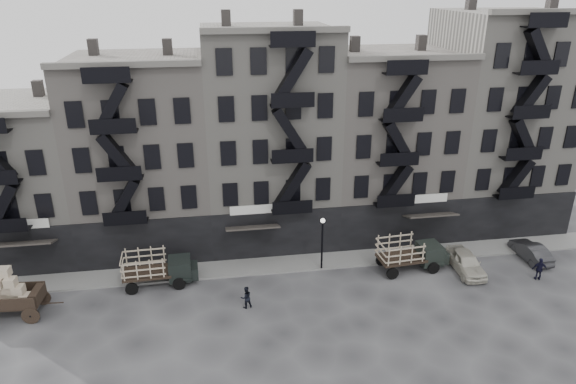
{
  "coord_description": "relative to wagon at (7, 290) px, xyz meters",
  "views": [
    {
      "loc": [
        -4.71,
        -30.18,
        20.21
      ],
      "look_at": [
        0.67,
        4.0,
        5.93
      ],
      "focal_mm": 32.0,
      "sensor_mm": 36.0,
      "label": 1
    }
  ],
  "objects": [
    {
      "name": "policeman",
      "position": [
        36.44,
        -1.34,
        -1.07
      ],
      "size": [
        1.1,
        0.69,
        1.74
      ],
      "primitive_type": "imported",
      "rotation": [
        0.0,
        0.0,
        2.86
      ],
      "color": "black",
      "rests_on": "ground"
    },
    {
      "name": "car_east",
      "position": [
        31.73,
        0.6,
        -1.19
      ],
      "size": [
        1.97,
        4.5,
        1.51
      ],
      "primitive_type": "imported",
      "rotation": [
        0.0,
        0.0,
        -0.04
      ],
      "color": "#B9B5A6",
      "rests_on": "ground"
    },
    {
      "name": "building_west",
      "position": [
        -1.89,
        9.69,
        4.06
      ],
      "size": [
        10.0,
        11.35,
        13.2
      ],
      "color": "gray",
      "rests_on": "ground"
    },
    {
      "name": "sidewalk",
      "position": [
        18.11,
        3.61,
        -1.87
      ],
      "size": [
        55.0,
        2.5,
        0.15
      ],
      "primitive_type": "cube",
      "color": "slate",
      "rests_on": "ground"
    },
    {
      "name": "pedestrian_mid",
      "position": [
        15.12,
        -1.49,
        -1.16
      ],
      "size": [
        0.89,
        0.76,
        1.57
      ],
      "primitive_type": "imported",
      "rotation": [
        0.0,
        0.0,
        3.39
      ],
      "color": "black",
      "rests_on": "ground"
    },
    {
      "name": "ground",
      "position": [
        18.11,
        -0.14,
        -1.94
      ],
      "size": [
        140.0,
        140.0,
        0.0
      ],
      "primitive_type": "plane",
      "color": "#38383A",
      "rests_on": "ground"
    },
    {
      "name": "wagon",
      "position": [
        0.0,
        0.0,
        0.0
      ],
      "size": [
        4.16,
        2.43,
        3.4
      ],
      "rotation": [
        0.0,
        0.0,
        -0.07
      ],
      "color": "black",
      "rests_on": "ground"
    },
    {
      "name": "building_mideast",
      "position": [
        28.11,
        9.68,
        5.56
      ],
      "size": [
        10.0,
        11.35,
        16.2
      ],
      "color": "gray",
      "rests_on": "ground"
    },
    {
      "name": "building_midwest",
      "position": [
        8.11,
        9.68,
        5.56
      ],
      "size": [
        10.0,
        11.35,
        16.2
      ],
      "color": "gray",
      "rests_on": "ground"
    },
    {
      "name": "lamp_post",
      "position": [
        21.11,
        2.46,
        0.84
      ],
      "size": [
        0.36,
        0.36,
        4.28
      ],
      "color": "black",
      "rests_on": "ground"
    },
    {
      "name": "building_center",
      "position": [
        18.11,
        9.68,
        6.56
      ],
      "size": [
        10.0,
        11.35,
        18.2
      ],
      "color": "gray",
      "rests_on": "ground"
    },
    {
      "name": "car_far",
      "position": [
        37.61,
        1.52,
        -1.27
      ],
      "size": [
        1.47,
        4.12,
        1.35
      ],
      "primitive_type": "imported",
      "rotation": [
        0.0,
        0.0,
        3.15
      ],
      "color": "#29292B",
      "rests_on": "ground"
    },
    {
      "name": "stake_truck_west",
      "position": [
        9.17,
        2.33,
        -0.46
      ],
      "size": [
        5.24,
        2.32,
        2.59
      ],
      "rotation": [
        0.0,
        0.0,
        0.04
      ],
      "color": "black",
      "rests_on": "ground"
    },
    {
      "name": "building_east",
      "position": [
        38.11,
        9.68,
        7.06
      ],
      "size": [
        10.0,
        11.35,
        19.2
      ],
      "color": "gray",
      "rests_on": "ground"
    },
    {
      "name": "stake_truck_east",
      "position": [
        27.71,
        1.52,
        -0.43
      ],
      "size": [
        5.41,
        2.54,
        2.64
      ],
      "rotation": [
        0.0,
        0.0,
        0.08
      ],
      "color": "black",
      "rests_on": "ground"
    }
  ]
}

